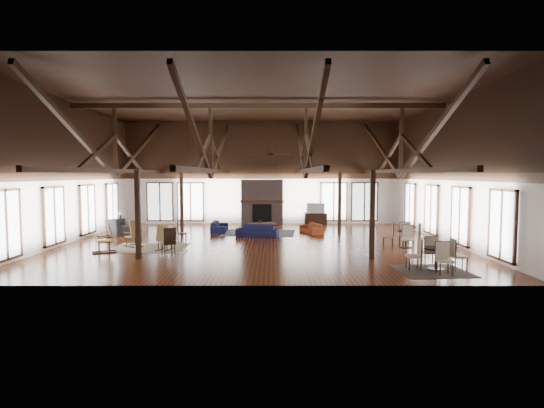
{
  "coord_description": "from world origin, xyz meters",
  "views": [
    {
      "loc": [
        0.58,
        -17.89,
        2.9
      ],
      "look_at": [
        0.58,
        1.0,
        1.58
      ],
      "focal_mm": 28.0,
      "sensor_mm": 36.0,
      "label": 1
    }
  ],
  "objects_px": {
    "coffee_table": "(262,224)",
    "cafe_table_far": "(406,235)",
    "sofa_navy_front": "(257,231)",
    "cafe_table_near": "(436,255)",
    "armchair": "(121,227)",
    "sofa_orange": "(311,228)",
    "sofa_navy_left": "(220,227)",
    "tv_console": "(316,219)"
  },
  "relations": [
    {
      "from": "sofa_orange",
      "to": "tv_console",
      "type": "relative_size",
      "value": 1.3
    },
    {
      "from": "cafe_table_near",
      "to": "cafe_table_far",
      "type": "height_order",
      "value": "cafe_table_far"
    },
    {
      "from": "armchair",
      "to": "cafe_table_far",
      "type": "xyz_separation_m",
      "value": [
        12.59,
        -3.52,
        0.1
      ]
    },
    {
      "from": "sofa_navy_front",
      "to": "tv_console",
      "type": "distance_m",
      "value": 6.0
    },
    {
      "from": "tv_console",
      "to": "cafe_table_far",
      "type": "bearing_deg",
      "value": -70.66
    },
    {
      "from": "cafe_table_far",
      "to": "tv_console",
      "type": "xyz_separation_m",
      "value": [
        -2.78,
        7.92,
        -0.16
      ]
    },
    {
      "from": "sofa_orange",
      "to": "armchair",
      "type": "xyz_separation_m",
      "value": [
        -9.2,
        -0.59,
        0.13
      ]
    },
    {
      "from": "coffee_table",
      "to": "cafe_table_near",
      "type": "height_order",
      "value": "cafe_table_near"
    },
    {
      "from": "sofa_navy_left",
      "to": "tv_console",
      "type": "bearing_deg",
      "value": -56.83
    },
    {
      "from": "sofa_navy_front",
      "to": "coffee_table",
      "type": "height_order",
      "value": "sofa_navy_front"
    },
    {
      "from": "sofa_navy_left",
      "to": "armchair",
      "type": "distance_m",
      "value": 4.71
    },
    {
      "from": "sofa_orange",
      "to": "cafe_table_far",
      "type": "distance_m",
      "value": 5.33
    },
    {
      "from": "cafe_table_far",
      "to": "armchair",
      "type": "bearing_deg",
      "value": 164.39
    },
    {
      "from": "sofa_navy_left",
      "to": "coffee_table",
      "type": "height_order",
      "value": "sofa_navy_left"
    },
    {
      "from": "sofa_orange",
      "to": "cafe_table_near",
      "type": "height_order",
      "value": "cafe_table_near"
    },
    {
      "from": "coffee_table",
      "to": "cafe_table_near",
      "type": "relative_size",
      "value": 0.79
    },
    {
      "from": "coffee_table",
      "to": "tv_console",
      "type": "height_order",
      "value": "tv_console"
    },
    {
      "from": "sofa_navy_front",
      "to": "cafe_table_near",
      "type": "distance_m",
      "value": 8.91
    },
    {
      "from": "sofa_orange",
      "to": "coffee_table",
      "type": "relative_size",
      "value": 1.16
    },
    {
      "from": "cafe_table_far",
      "to": "sofa_navy_left",
      "type": "bearing_deg",
      "value": 150.75
    },
    {
      "from": "sofa_navy_left",
      "to": "cafe_table_far",
      "type": "bearing_deg",
      "value": -119.64
    },
    {
      "from": "coffee_table",
      "to": "cafe_table_far",
      "type": "height_order",
      "value": "cafe_table_far"
    },
    {
      "from": "sofa_orange",
      "to": "cafe_table_far",
      "type": "bearing_deg",
      "value": 22.04
    },
    {
      "from": "sofa_orange",
      "to": "armchair",
      "type": "height_order",
      "value": "armchair"
    },
    {
      "from": "coffee_table",
      "to": "cafe_table_far",
      "type": "xyz_separation_m",
      "value": [
        5.85,
        -4.18,
        0.04
      ]
    },
    {
      "from": "armchair",
      "to": "cafe_table_far",
      "type": "bearing_deg",
      "value": -65.78
    },
    {
      "from": "cafe_table_far",
      "to": "tv_console",
      "type": "bearing_deg",
      "value": 109.34
    },
    {
      "from": "armchair",
      "to": "sofa_orange",
      "type": "bearing_deg",
      "value": -46.5
    },
    {
      "from": "tv_console",
      "to": "cafe_table_near",
      "type": "bearing_deg",
      "value": -78.41
    },
    {
      "from": "armchair",
      "to": "sofa_navy_left",
      "type": "bearing_deg",
      "value": -38.49
    },
    {
      "from": "cafe_table_near",
      "to": "cafe_table_far",
      "type": "xyz_separation_m",
      "value": [
        0.34,
        3.98,
        0.01
      ]
    },
    {
      "from": "cafe_table_far",
      "to": "tv_console",
      "type": "distance_m",
      "value": 8.4
    },
    {
      "from": "sofa_orange",
      "to": "cafe_table_near",
      "type": "bearing_deg",
      "value": 3.18
    },
    {
      "from": "sofa_navy_front",
      "to": "armchair",
      "type": "distance_m",
      "value": 6.6
    },
    {
      "from": "cafe_table_near",
      "to": "armchair",
      "type": "bearing_deg",
      "value": 148.52
    },
    {
      "from": "sofa_navy_left",
      "to": "coffee_table",
      "type": "bearing_deg",
      "value": -98.26
    },
    {
      "from": "sofa_navy_left",
      "to": "cafe_table_far",
      "type": "distance_m",
      "value": 9.15
    },
    {
      "from": "sofa_navy_front",
      "to": "sofa_navy_left",
      "type": "height_order",
      "value": "sofa_navy_front"
    },
    {
      "from": "sofa_navy_left",
      "to": "coffee_table",
      "type": "xyz_separation_m",
      "value": [
        2.14,
        -0.3,
        0.17
      ]
    },
    {
      "from": "coffee_table",
      "to": "cafe_table_far",
      "type": "relative_size",
      "value": 0.77
    },
    {
      "from": "sofa_navy_front",
      "to": "sofa_orange",
      "type": "relative_size",
      "value": 1.16
    },
    {
      "from": "sofa_navy_left",
      "to": "sofa_orange",
      "type": "bearing_deg",
      "value": -94.9
    }
  ]
}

